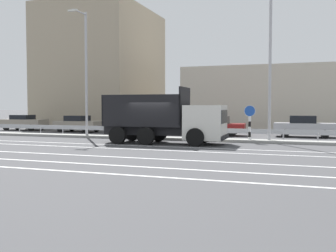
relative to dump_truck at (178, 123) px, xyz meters
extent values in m
plane|color=#424244|center=(-1.39, -0.43, -1.23)|extent=(320.00, 320.00, 0.00)
cube|color=silver|center=(-0.93, -1.84, -1.23)|extent=(56.77, 0.16, 0.01)
cube|color=silver|center=(-0.93, -3.59, -1.23)|extent=(56.77, 0.16, 0.01)
cube|color=silver|center=(-0.93, -6.77, -1.23)|extent=(56.77, 0.16, 0.01)
cube|color=silver|center=(-0.93, -9.02, -1.23)|extent=(56.77, 0.16, 0.01)
cube|color=silver|center=(-0.93, -10.78, -1.23)|extent=(56.77, 0.16, 0.01)
cube|color=gray|center=(-1.39, 2.43, -1.14)|extent=(31.22, 1.10, 0.18)
cube|color=#9EA0A5|center=(-1.39, 3.73, -0.61)|extent=(56.77, 0.04, 0.32)
cylinder|color=#ADADB2|center=(-14.92, 3.73, -0.92)|extent=(0.09, 0.09, 0.62)
cylinder|color=#ADADB2|center=(-12.83, 3.73, -0.92)|extent=(0.09, 0.09, 0.62)
cylinder|color=#ADADB2|center=(-10.75, 3.73, -0.92)|extent=(0.09, 0.09, 0.62)
cylinder|color=#ADADB2|center=(-8.67, 3.73, -0.92)|extent=(0.09, 0.09, 0.62)
cylinder|color=#ADADB2|center=(-6.59, 3.73, -0.92)|extent=(0.09, 0.09, 0.62)
cylinder|color=#ADADB2|center=(-4.51, 3.73, -0.92)|extent=(0.09, 0.09, 0.62)
cylinder|color=#ADADB2|center=(-2.43, 3.73, -0.92)|extent=(0.09, 0.09, 0.62)
cylinder|color=#ADADB2|center=(-0.35, 3.73, -0.92)|extent=(0.09, 0.09, 0.62)
cylinder|color=#ADADB2|center=(1.73, 3.73, -0.92)|extent=(0.09, 0.09, 0.62)
cylinder|color=#ADADB2|center=(3.81, 3.73, -0.92)|extent=(0.09, 0.09, 0.62)
cylinder|color=#ADADB2|center=(5.89, 3.73, -0.92)|extent=(0.09, 0.09, 0.62)
cylinder|color=#ADADB2|center=(7.97, 3.73, -0.92)|extent=(0.09, 0.09, 0.62)
cube|color=silver|center=(1.65, 0.07, 0.09)|extent=(2.32, 2.51, 2.02)
cube|color=black|center=(2.78, 0.12, 0.43)|extent=(0.12, 2.08, 0.77)
cube|color=black|center=(2.81, 0.12, -0.77)|extent=(0.20, 2.37, 0.24)
cube|color=black|center=(-2.04, -0.09, -0.45)|extent=(5.23, 1.55, 0.53)
cube|color=black|center=(-2.04, -0.09, -0.12)|extent=(5.06, 2.53, 0.12)
cube|color=black|center=(-2.09, 1.02, 0.83)|extent=(4.97, 0.31, 1.79)
cube|color=black|center=(-1.99, -1.20, 0.83)|extent=(4.97, 0.31, 1.79)
cube|color=black|center=(0.39, 0.02, 1.06)|extent=(0.20, 2.32, 2.24)
cube|color=black|center=(-4.47, -0.19, 0.83)|extent=(0.20, 2.32, 1.79)
cylinder|color=black|center=(1.27, 1.24, -0.71)|extent=(1.05, 0.36, 1.04)
cylinder|color=black|center=(1.37, -1.13, -0.71)|extent=(1.05, 0.36, 1.04)
cylinder|color=black|center=(-1.70, 1.11, -0.71)|extent=(1.05, 0.36, 1.04)
cylinder|color=black|center=(-1.60, -1.25, -0.71)|extent=(1.05, 0.36, 1.04)
cylinder|color=black|center=(-3.52, 1.03, -0.71)|extent=(1.05, 0.36, 1.04)
cylinder|color=black|center=(-3.41, -1.33, -0.71)|extent=(1.05, 0.36, 1.04)
cylinder|color=white|center=(3.92, 2.43, -1.07)|extent=(0.16, 0.16, 0.33)
cylinder|color=black|center=(3.92, 2.43, -0.74)|extent=(0.16, 0.16, 0.33)
cylinder|color=white|center=(3.92, 2.43, -0.41)|extent=(0.16, 0.16, 0.33)
cylinder|color=black|center=(3.92, 2.43, -0.08)|extent=(0.16, 0.16, 0.33)
cylinder|color=white|center=(3.92, 2.43, 0.25)|extent=(0.16, 0.16, 0.33)
cylinder|color=#1E4CB2|center=(3.92, 2.43, 0.74)|extent=(0.66, 0.03, 0.66)
cylinder|color=white|center=(3.92, 2.43, 0.74)|extent=(0.71, 0.02, 0.71)
cylinder|color=#ADADB2|center=(-7.85, 2.51, 3.28)|extent=(0.18, 0.18, 9.03)
cylinder|color=#ADADB2|center=(-7.86, 1.70, 7.64)|extent=(0.11, 1.61, 0.10)
cube|color=silver|center=(-7.87, 0.90, 7.56)|extent=(0.70, 0.21, 0.12)
cylinder|color=#ADADB2|center=(5.10, 2.56, 3.55)|extent=(0.18, 0.18, 9.57)
cube|color=gray|center=(-18.00, 7.98, -0.57)|extent=(4.40, 2.07, 0.74)
cube|color=black|center=(-18.13, 7.97, 0.01)|extent=(1.91, 1.68, 0.42)
cylinder|color=black|center=(-16.74, 8.91, -0.93)|extent=(0.61, 0.24, 0.60)
cylinder|color=black|center=(-16.62, 7.23, -0.93)|extent=(0.61, 0.24, 0.60)
cylinder|color=black|center=(-19.39, 8.72, -0.93)|extent=(0.61, 0.24, 0.60)
cylinder|color=black|center=(-19.27, 7.04, -0.93)|extent=(0.61, 0.24, 0.60)
cube|color=gray|center=(-11.73, 7.51, -0.60)|extent=(4.37, 2.01, 0.68)
cube|color=black|center=(-11.85, 7.52, -0.02)|extent=(1.88, 1.65, 0.47)
cylinder|color=black|center=(-10.35, 8.27, -0.93)|extent=(0.61, 0.24, 0.60)
cylinder|color=black|center=(-10.45, 6.60, -0.93)|extent=(0.61, 0.24, 0.60)
cylinder|color=black|center=(-13.00, 8.43, -0.93)|extent=(0.61, 0.24, 0.60)
cylinder|color=black|center=(-13.10, 6.76, -0.93)|extent=(0.61, 0.24, 0.60)
cube|color=black|center=(-6.16, 7.76, -0.62)|extent=(3.94, 2.03, 0.63)
cube|color=black|center=(-6.28, 7.76, -0.09)|extent=(1.68, 1.74, 0.44)
cylinder|color=black|center=(-4.93, 8.65, -0.93)|extent=(0.60, 0.21, 0.60)
cylinder|color=black|center=(-4.97, 6.81, -0.93)|extent=(0.60, 0.21, 0.60)
cylinder|color=black|center=(-7.35, 8.71, -0.93)|extent=(0.60, 0.21, 0.60)
cylinder|color=black|center=(-7.39, 6.86, -0.93)|extent=(0.60, 0.21, 0.60)
cube|color=maroon|center=(0.43, 7.44, -0.62)|extent=(5.01, 2.16, 0.63)
cube|color=black|center=(0.58, 7.45, -0.02)|extent=(2.16, 1.73, 0.55)
cylinder|color=black|center=(-1.02, 6.47, -0.93)|extent=(0.61, 0.24, 0.60)
cylinder|color=black|center=(-1.14, 8.19, -0.93)|extent=(0.61, 0.24, 0.60)
cylinder|color=black|center=(2.01, 6.69, -0.93)|extent=(0.61, 0.24, 0.60)
cylinder|color=black|center=(1.88, 8.41, -0.93)|extent=(0.61, 0.24, 0.60)
cube|color=#A3A3A8|center=(7.16, 8.11, -0.57)|extent=(4.37, 1.82, 0.74)
cube|color=black|center=(7.03, 8.11, 0.07)|extent=(1.85, 1.58, 0.54)
cylinder|color=black|center=(8.49, 8.97, -0.93)|extent=(0.60, 0.21, 0.60)
cylinder|color=black|center=(8.51, 7.29, -0.93)|extent=(0.60, 0.21, 0.60)
cylinder|color=black|center=(5.80, 8.94, -0.93)|extent=(0.60, 0.21, 0.60)
cylinder|color=black|center=(5.82, 7.26, -0.93)|extent=(0.60, 0.21, 0.60)
cube|color=tan|center=(-15.72, 19.14, 5.52)|extent=(11.07, 13.23, 13.51)
cube|color=beige|center=(7.34, 19.78, 1.84)|extent=(23.93, 10.00, 6.16)
camera|label=1|loc=(7.30, -22.48, 1.04)|focal=42.00mm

